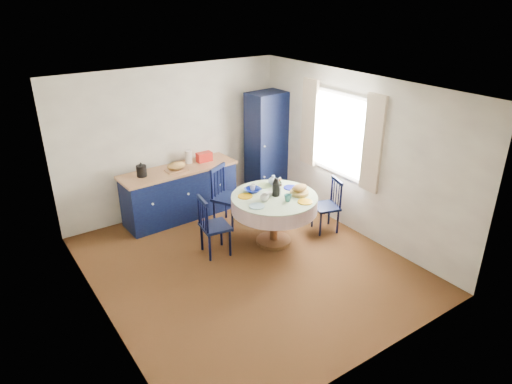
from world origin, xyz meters
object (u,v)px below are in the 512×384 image
(mug_b, at_px, (288,198))
(mug_d, at_px, (252,187))
(chair_left, at_px, (213,225))
(chair_far, at_px, (226,196))
(mug_c, at_px, (279,185))
(chair_right, at_px, (328,205))
(cobalt_bowl, at_px, (253,190))
(mug_a, at_px, (264,198))
(kitchen_counter, at_px, (180,192))
(dining_table, at_px, (275,203))
(pantry_cabinet, at_px, (267,145))

(mug_b, xyz_separation_m, mug_d, (-0.20, 0.62, -0.00))
(chair_left, bearing_deg, chair_far, -35.19)
(mug_c, bearing_deg, chair_right, -29.30)
(chair_left, height_order, mug_b, chair_left)
(chair_right, bearing_deg, chair_far, -114.02)
(mug_c, bearing_deg, cobalt_bowl, 169.15)
(mug_a, relative_size, mug_d, 1.26)
(kitchen_counter, distance_m, chair_far, 0.85)
(chair_left, bearing_deg, mug_d, -72.48)
(chair_far, distance_m, chair_right, 1.65)
(dining_table, relative_size, mug_a, 10.09)
(chair_right, relative_size, cobalt_bowl, 3.57)
(mug_c, relative_size, mug_d, 1.10)
(mug_a, relative_size, cobalt_bowl, 0.52)
(mug_b, relative_size, mug_c, 0.99)
(dining_table, xyz_separation_m, mug_d, (-0.15, 0.36, 0.17))
(dining_table, distance_m, mug_c, 0.36)
(kitchen_counter, distance_m, mug_c, 1.76)
(chair_right, bearing_deg, kitchen_counter, -117.99)
(mug_c, bearing_deg, chair_far, 127.12)
(kitchen_counter, xyz_separation_m, cobalt_bowl, (0.61, -1.30, 0.36))
(chair_left, bearing_deg, dining_table, -95.74)
(chair_far, xyz_separation_m, mug_d, (0.14, -0.56, 0.32))
(pantry_cabinet, relative_size, dining_table, 1.50)
(kitchen_counter, relative_size, pantry_cabinet, 1.03)
(chair_left, height_order, mug_d, chair_left)
(chair_left, bearing_deg, cobalt_bowl, -76.72)
(pantry_cabinet, height_order, chair_far, pantry_cabinet)
(pantry_cabinet, bearing_deg, cobalt_bowl, -137.33)
(pantry_cabinet, height_order, mug_a, pantry_cabinet)
(dining_table, xyz_separation_m, chair_far, (-0.30, 0.92, -0.15))
(pantry_cabinet, bearing_deg, mug_d, -137.91)
(mug_a, height_order, cobalt_bowl, mug_a)
(dining_table, bearing_deg, chair_left, 166.24)
(chair_far, xyz_separation_m, mug_a, (0.07, -0.98, 0.32))
(pantry_cabinet, xyz_separation_m, mug_a, (-1.19, -1.61, -0.14))
(pantry_cabinet, height_order, chair_left, pantry_cabinet)
(chair_left, distance_m, mug_c, 1.23)
(pantry_cabinet, relative_size, mug_a, 15.17)
(mug_b, bearing_deg, cobalt_bowl, 112.74)
(mug_b, bearing_deg, dining_table, 99.59)
(mug_a, xyz_separation_m, mug_c, (0.46, 0.28, -0.01))
(kitchen_counter, bearing_deg, chair_right, -47.95)
(kitchen_counter, xyz_separation_m, dining_table, (0.80, -1.60, 0.20))
(chair_far, distance_m, mug_b, 1.27)
(chair_far, height_order, chair_right, chair_far)
(kitchen_counter, bearing_deg, chair_left, -98.35)
(pantry_cabinet, bearing_deg, chair_far, -158.12)
(mug_c, distance_m, cobalt_bowl, 0.43)
(chair_far, distance_m, mug_a, 1.03)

